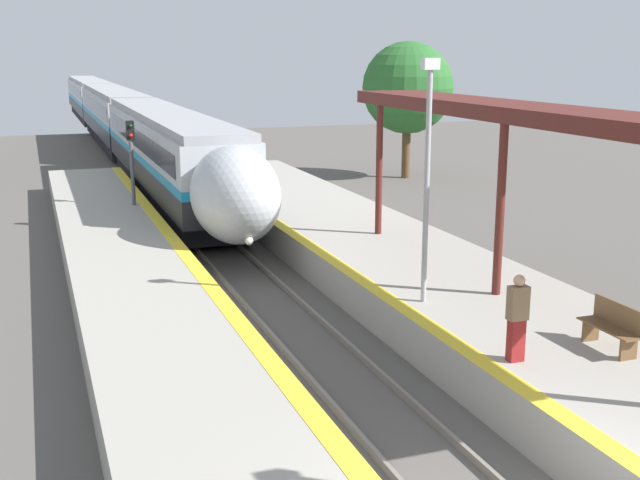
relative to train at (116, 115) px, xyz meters
The scene contains 7 objects.
train is the anchor object (origin of this frame).
platform_bench 44.99m from the train, 84.39° to the right, with size 0.44×1.41×0.89m.
person_waiting 44.70m from the train, 86.96° to the right, with size 0.36×0.22×1.62m.
railway_signal 26.89m from the train, 94.70° to the right, with size 0.28×0.28×4.04m.
lamppost_mid 40.99m from the train, 86.60° to the right, with size 0.36×0.20×5.33m.
station_canopy 41.32m from the train, 83.26° to the right, with size 2.02×16.44×4.28m.
background_tree_right 22.70m from the train, 55.57° to the right, with size 4.67×4.67×6.98m.
Camera 1 is at (-5.58, -7.60, 6.43)m, focal length 45.00 mm.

